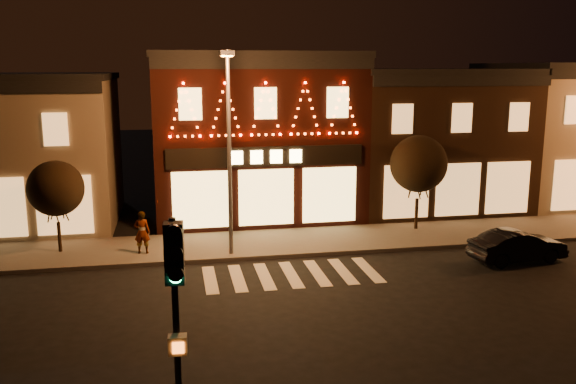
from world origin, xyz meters
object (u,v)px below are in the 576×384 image
object	(u,v)px
streetlamp_mid	(229,138)
pedestrian	(142,232)
traffic_signal_near	(176,297)
dark_sedan	(518,246)

from	to	relation	value
streetlamp_mid	pedestrian	world-z (taller)	streetlamp_mid
traffic_signal_near	pedestrian	bearing A→B (deg)	99.07
pedestrian	traffic_signal_near	bearing A→B (deg)	105.21
dark_sedan	pedestrian	bearing A→B (deg)	70.66
streetlamp_mid	dark_sedan	distance (m)	12.18
dark_sedan	streetlamp_mid	bearing A→B (deg)	71.25
dark_sedan	pedestrian	distance (m)	15.04
traffic_signal_near	dark_sedan	bearing A→B (deg)	42.22
traffic_signal_near	pedestrian	distance (m)	14.29
dark_sedan	pedestrian	size ratio (longest dim) A/B	2.18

